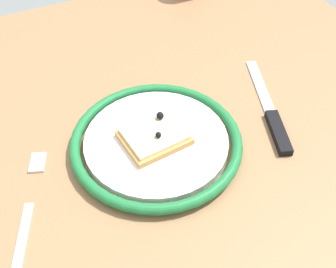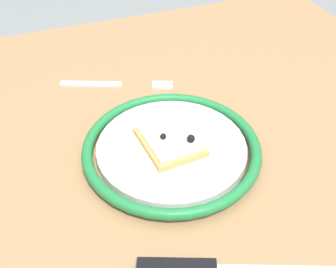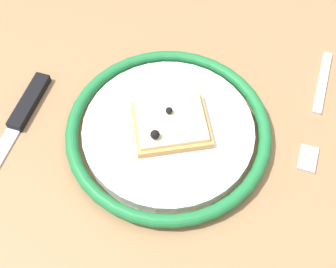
{
  "view_description": "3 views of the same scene",
  "coord_description": "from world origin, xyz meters",
  "views": [
    {
      "loc": [
        -0.21,
        -0.42,
        1.22
      ],
      "look_at": [
        -0.03,
        -0.06,
        0.8
      ],
      "focal_mm": 42.74,
      "sensor_mm": 36.0,
      "label": 1
    },
    {
      "loc": [
        0.39,
        -0.21,
        1.21
      ],
      "look_at": [
        -0.05,
        -0.05,
        0.8
      ],
      "focal_mm": 46.75,
      "sensor_mm": 36.0,
      "label": 2
    },
    {
      "loc": [
        -0.02,
        0.26,
        1.26
      ],
      "look_at": [
        -0.04,
        -0.04,
        0.78
      ],
      "focal_mm": 48.69,
      "sensor_mm": 36.0,
      "label": 3
    }
  ],
  "objects": [
    {
      "name": "dining_table",
      "position": [
        0.0,
        0.0,
        0.68
      ],
      "size": [
        1.0,
        0.91,
        0.77
      ],
      "color": "#936D47",
      "rests_on": "ground_plane"
    },
    {
      "name": "plate",
      "position": [
        -0.04,
        -0.05,
        0.78
      ],
      "size": [
        0.26,
        0.26,
        0.02
      ],
      "color": "white",
      "rests_on": "dining_table"
    },
    {
      "name": "fork",
      "position": [
        -0.24,
        -0.07,
        0.77
      ],
      "size": [
        0.09,
        0.19,
        0.0
      ],
      "color": "silver",
      "rests_on": "dining_table"
    },
    {
      "name": "pizza_slice_near",
      "position": [
        -0.05,
        -0.05,
        0.79
      ],
      "size": [
        0.1,
        0.09,
        0.03
      ],
      "color": "tan",
      "rests_on": "plate"
    }
  ]
}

